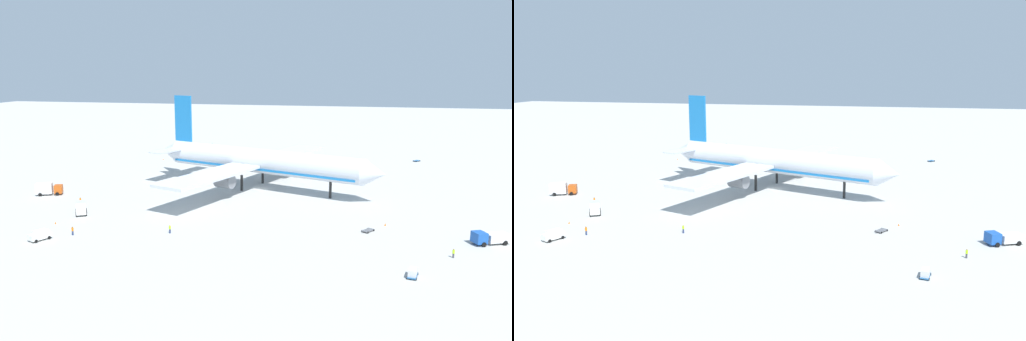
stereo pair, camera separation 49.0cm
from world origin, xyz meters
The scene contains 17 objects.
ground_plane centered at (0.00, 0.00, 0.00)m, with size 600.00×600.00×0.00m, color #B2B2AD.
airliner centered at (-1.16, 0.52, 7.34)m, with size 67.97×69.02×24.17m.
service_truck_0 centered at (50.89, -35.28, 1.28)m, with size 7.36×5.12×2.48m.
service_truck_1 centered at (-52.00, -19.43, 1.70)m, with size 6.85×4.64×3.20m.
service_truck_2 centered at (-34.27, -33.56, 1.50)m, with size 4.52×5.62×2.76m.
service_van centered at (-32.36, -51.33, 1.03)m, with size 3.37×4.44×1.97m.
baggage_cart_0 centered at (35.73, -54.47, 0.76)m, with size 1.98×3.60×1.38m.
baggage_cart_1 centered at (28.66, -32.57, 0.27)m, with size 2.66×3.23×0.40m.
baggage_cart_2 centered at (44.45, 51.13, 0.27)m, with size 2.66×2.74×0.40m.
ground_worker_0 centered at (43.22, -44.25, 0.83)m, with size 0.54×0.54×1.64m.
ground_worker_1 centered at (-9.72, -42.13, 0.90)m, with size 0.56×0.56×1.76m.
ground_worker_2 centered at (-27.92, -47.36, 0.89)m, with size 0.56×0.56×1.75m.
ground_worker_3 centered at (-39.16, -25.68, 0.82)m, with size 0.54×0.54×1.61m.
traffic_cone_0 centered at (-35.56, -41.53, 0.28)m, with size 0.36×0.36×0.55m, color orange.
traffic_cone_1 centered at (23.74, 34.02, 0.28)m, with size 0.36×0.36×0.55m, color orange.
traffic_cone_2 centered at (32.13, -27.84, 0.28)m, with size 0.36×0.36×0.55m, color orange.
traffic_cone_3 centered at (-42.85, 34.74, 0.28)m, with size 0.36×0.36×0.55m, color orange.
Camera 1 is at (28.29, -134.89, 32.56)m, focal length 36.53 mm.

